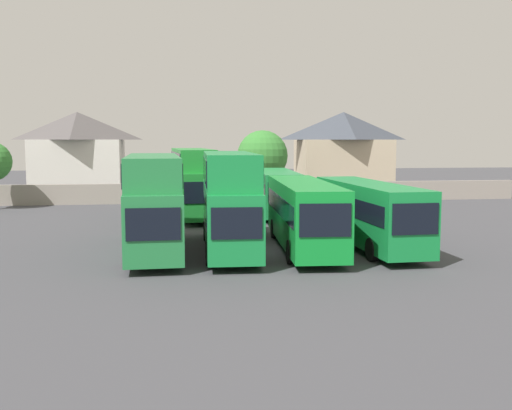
{
  "coord_description": "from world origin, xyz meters",
  "views": [
    {
      "loc": [
        -4.58,
        -30.25,
        5.65
      ],
      "look_at": [
        0.0,
        3.0,
        2.04
      ],
      "focal_mm": 42.35,
      "sensor_mm": 36.0,
      "label": 1
    }
  ],
  "objects_px": {
    "bus_2": "(229,196)",
    "bus_6": "(224,191)",
    "bus_3": "(303,211)",
    "house_terrace_left": "(78,153)",
    "bus_4": "(368,211)",
    "house_terrace_centre": "(343,152)",
    "bus_1": "(153,198)",
    "bus_7": "(276,190)",
    "tree_left_of_lot": "(262,156)",
    "bus_5": "(193,179)"
  },
  "relations": [
    {
      "from": "bus_2",
      "to": "bus_6",
      "type": "height_order",
      "value": "bus_2"
    },
    {
      "from": "bus_3",
      "to": "house_terrace_left",
      "type": "distance_m",
      "value": 36.79
    },
    {
      "from": "bus_4",
      "to": "house_terrace_centre",
      "type": "relative_size",
      "value": 1.16
    },
    {
      "from": "bus_4",
      "to": "house_terrace_centre",
      "type": "distance_m",
      "value": 34.36
    },
    {
      "from": "bus_4",
      "to": "bus_1",
      "type": "bearing_deg",
      "value": -93.18
    },
    {
      "from": "bus_4",
      "to": "bus_7",
      "type": "bearing_deg",
      "value": -172.0
    },
    {
      "from": "bus_4",
      "to": "tree_left_of_lot",
      "type": "distance_m",
      "value": 26.79
    },
    {
      "from": "bus_3",
      "to": "bus_7",
      "type": "height_order",
      "value": "bus_3"
    },
    {
      "from": "bus_1",
      "to": "house_terrace_left",
      "type": "height_order",
      "value": "house_terrace_left"
    },
    {
      "from": "bus_2",
      "to": "bus_3",
      "type": "distance_m",
      "value": 3.96
    },
    {
      "from": "bus_4",
      "to": "tree_left_of_lot",
      "type": "relative_size",
      "value": 1.77
    },
    {
      "from": "bus_1",
      "to": "bus_6",
      "type": "distance_m",
      "value": 14.95
    },
    {
      "from": "bus_2",
      "to": "bus_4",
      "type": "xyz_separation_m",
      "value": [
        7.37,
        0.08,
        -0.87
      ]
    },
    {
      "from": "bus_7",
      "to": "tree_left_of_lot",
      "type": "relative_size",
      "value": 1.65
    },
    {
      "from": "bus_3",
      "to": "bus_4",
      "type": "bearing_deg",
      "value": 94.54
    },
    {
      "from": "bus_1",
      "to": "bus_4",
      "type": "bearing_deg",
      "value": 87.12
    },
    {
      "from": "bus_6",
      "to": "house_terrace_centre",
      "type": "relative_size",
      "value": 1.18
    },
    {
      "from": "bus_3",
      "to": "bus_7",
      "type": "relative_size",
      "value": 1.11
    },
    {
      "from": "bus_6",
      "to": "bus_7",
      "type": "height_order",
      "value": "bus_7"
    },
    {
      "from": "house_terrace_left",
      "to": "tree_left_of_lot",
      "type": "relative_size",
      "value": 1.39
    },
    {
      "from": "bus_4",
      "to": "bus_6",
      "type": "relative_size",
      "value": 0.99
    },
    {
      "from": "bus_5",
      "to": "bus_6",
      "type": "bearing_deg",
      "value": 92.76
    },
    {
      "from": "bus_1",
      "to": "bus_3",
      "type": "distance_m",
      "value": 7.73
    },
    {
      "from": "bus_5",
      "to": "bus_3",
      "type": "bearing_deg",
      "value": 17.09
    },
    {
      "from": "bus_2",
      "to": "house_terrace_centre",
      "type": "bearing_deg",
      "value": 157.17
    },
    {
      "from": "bus_1",
      "to": "bus_6",
      "type": "height_order",
      "value": "bus_1"
    },
    {
      "from": "bus_2",
      "to": "bus_4",
      "type": "relative_size",
      "value": 0.96
    },
    {
      "from": "bus_2",
      "to": "bus_3",
      "type": "xyz_separation_m",
      "value": [
        3.87,
        0.02,
        -0.82
      ]
    },
    {
      "from": "bus_3",
      "to": "tree_left_of_lot",
      "type": "relative_size",
      "value": 1.84
    },
    {
      "from": "bus_2",
      "to": "bus_7",
      "type": "height_order",
      "value": "bus_2"
    },
    {
      "from": "bus_3",
      "to": "house_terrace_left",
      "type": "bearing_deg",
      "value": -150.22
    },
    {
      "from": "house_terrace_centre",
      "to": "tree_left_of_lot",
      "type": "distance_m",
      "value": 11.87
    },
    {
      "from": "tree_left_of_lot",
      "to": "bus_1",
      "type": "bearing_deg",
      "value": -109.8
    },
    {
      "from": "bus_2",
      "to": "bus_5",
      "type": "height_order",
      "value": "bus_2"
    },
    {
      "from": "bus_3",
      "to": "bus_4",
      "type": "height_order",
      "value": "bus_3"
    },
    {
      "from": "house_terrace_centre",
      "to": "bus_4",
      "type": "bearing_deg",
      "value": -103.77
    },
    {
      "from": "bus_3",
      "to": "house_terrace_left",
      "type": "xyz_separation_m",
      "value": [
        -16.21,
        32.94,
        2.35
      ]
    },
    {
      "from": "bus_4",
      "to": "bus_5",
      "type": "distance_m",
      "value": 16.65
    },
    {
      "from": "bus_3",
      "to": "bus_4",
      "type": "relative_size",
      "value": 1.04
    },
    {
      "from": "bus_5",
      "to": "tree_left_of_lot",
      "type": "relative_size",
      "value": 1.77
    },
    {
      "from": "bus_3",
      "to": "bus_5",
      "type": "distance_m",
      "value": 15.17
    },
    {
      "from": "bus_2",
      "to": "bus_6",
      "type": "bearing_deg",
      "value": 178.42
    },
    {
      "from": "bus_7",
      "to": "tree_left_of_lot",
      "type": "bearing_deg",
      "value": -179.98
    },
    {
      "from": "bus_7",
      "to": "house_terrace_left",
      "type": "xyz_separation_m",
      "value": [
        -17.22,
        18.76,
        2.43
      ]
    },
    {
      "from": "bus_3",
      "to": "bus_7",
      "type": "distance_m",
      "value": 14.21
    },
    {
      "from": "bus_3",
      "to": "bus_6",
      "type": "xyz_separation_m",
      "value": [
        -2.93,
        14.45,
        -0.09
      ]
    },
    {
      "from": "bus_3",
      "to": "tree_left_of_lot",
      "type": "distance_m",
      "value": 26.86
    },
    {
      "from": "bus_7",
      "to": "house_terrace_left",
      "type": "distance_m",
      "value": 25.59
    },
    {
      "from": "bus_2",
      "to": "tree_left_of_lot",
      "type": "height_order",
      "value": "tree_left_of_lot"
    },
    {
      "from": "bus_2",
      "to": "bus_5",
      "type": "xyz_separation_m",
      "value": [
        -1.38,
        14.23,
        -0.0
      ]
    }
  ]
}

